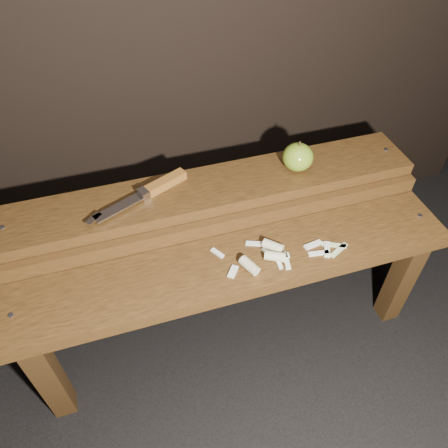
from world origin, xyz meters
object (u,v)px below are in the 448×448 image
object	(u,v)px
bench_front_tier	(237,279)
apple	(298,157)
knife	(154,189)
bench_rear_tier	(213,208)

from	to	relation	value
bench_front_tier	apple	bearing A→B (deg)	41.89
bench_front_tier	apple	distance (m)	0.39
bench_front_tier	knife	world-z (taller)	knife
bench_rear_tier	knife	bearing A→B (deg)	171.82
apple	bench_front_tier	bearing A→B (deg)	-138.11
bench_front_tier	knife	distance (m)	0.34
bench_rear_tier	apple	world-z (taller)	apple
apple	knife	world-z (taller)	apple
knife	bench_rear_tier	bearing A→B (deg)	-8.18
bench_front_tier	bench_rear_tier	distance (m)	0.23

